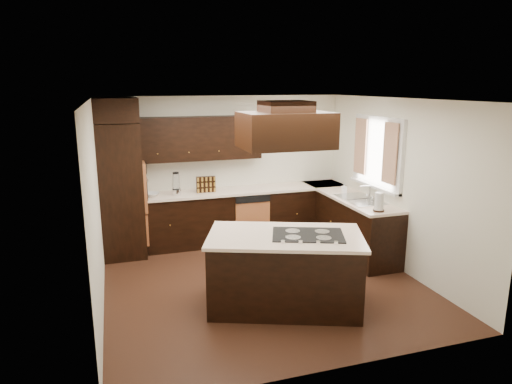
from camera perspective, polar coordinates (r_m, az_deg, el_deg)
floor at (r=6.48m, az=0.78°, el=-11.28°), size 4.20×4.20×0.02m
ceiling at (r=5.89m, az=0.86°, el=11.60°), size 4.20×4.20×0.02m
wall_back at (r=8.05m, az=-3.94°, el=3.00°), size 4.20×0.02×2.50m
wall_front at (r=4.20m, az=10.01°, el=-6.90°), size 4.20×0.02×2.50m
wall_left at (r=5.77m, az=-19.49°, el=-1.87°), size 0.02×4.20×2.50m
wall_right at (r=7.00m, az=17.43°, el=0.86°), size 0.02×4.20×2.50m
oven_column at (r=7.47m, az=-16.49°, el=0.19°), size 0.65×0.75×2.12m
wall_oven_face at (r=7.47m, az=-13.85°, el=0.82°), size 0.05×0.62×0.78m
base_cabinets_back at (r=7.95m, az=-3.07°, el=-3.12°), size 2.93×0.60×0.88m
base_cabinets_right at (r=7.78m, az=11.36°, el=-3.73°), size 0.60×2.40×0.88m
countertop_back at (r=7.82m, az=-3.08°, el=0.09°), size 2.93×0.63×0.04m
countertop_right at (r=7.65m, az=11.42°, el=-0.45°), size 0.63×2.40×0.04m
upper_cabinets at (r=7.70m, az=-6.81°, el=6.69°), size 2.00×0.34×0.72m
dishwasher_front at (r=7.77m, az=-0.42°, el=-3.83°), size 0.60×0.05×0.72m
window_frame at (r=7.36m, az=14.95°, el=4.77°), size 0.06×1.32×1.12m
window_pane at (r=7.38m, az=15.14°, el=4.78°), size 0.00×1.20×1.00m
curtain_left at (r=6.98m, az=16.40°, el=4.65°), size 0.02×0.34×0.90m
curtain_right at (r=7.68m, az=12.92°, el=5.60°), size 0.02×0.34×0.90m
sink_rim at (r=7.36m, az=12.84°, el=-0.88°), size 0.52×0.84×0.01m
island at (r=5.69m, az=3.61°, el=-9.95°), size 2.02×1.55×0.88m
island_top at (r=5.53m, az=3.68°, el=-5.56°), size 2.10×1.63×0.04m
cooktop at (r=5.53m, az=6.51°, el=-5.33°), size 0.99×0.83×0.01m
range_hood at (r=5.43m, az=3.70°, el=7.73°), size 1.05×0.72×0.42m
hood_duct at (r=5.41m, az=3.75°, el=10.63°), size 0.55×0.50×0.13m
blender_base at (r=7.54m, az=-9.91°, el=-0.04°), size 0.15×0.15×0.10m
blender_pitcher at (r=7.50m, az=-9.96°, el=1.30°), size 0.13×0.13×0.26m
spice_rack at (r=7.68m, az=-6.29°, el=0.96°), size 0.32×0.09×0.27m
mixing_bowl at (r=7.56m, az=-12.88°, el=-0.31°), size 0.31×0.31×0.06m
soap_bottle at (r=7.74m, az=10.96°, el=0.50°), size 0.08×0.08×0.16m
paper_towel at (r=6.70m, az=15.14°, el=-1.23°), size 0.14×0.14×0.27m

